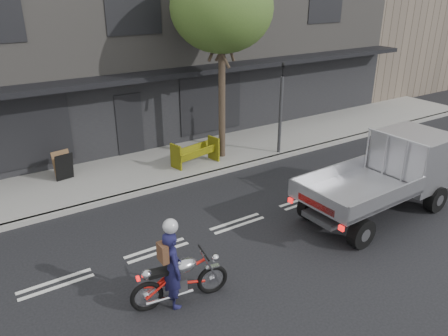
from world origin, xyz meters
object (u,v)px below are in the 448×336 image
(traffic_light_pole, at_px, (280,114))
(rider, at_px, (173,269))
(motorcycle, at_px, (180,279))
(street_tree, at_px, (222,9))
(sandwich_board, at_px, (64,167))
(flatbed_ute, at_px, (403,164))
(construction_barrier, at_px, (199,154))

(traffic_light_pole, distance_m, rider, 8.90)
(traffic_light_pole, relative_size, motorcycle, 1.70)
(motorcycle, height_order, rider, rider)
(street_tree, distance_m, traffic_light_pole, 4.23)
(street_tree, xyz_separation_m, sandwich_board, (-5.43, 0.91, -4.67))
(motorcycle, bearing_deg, traffic_light_pole, 47.28)
(rider, distance_m, sandwich_board, 7.07)
(street_tree, bearing_deg, motorcycle, -128.85)
(flatbed_ute, bearing_deg, sandwich_board, 137.39)
(street_tree, height_order, rider, street_tree)
(flatbed_ute, relative_size, construction_barrier, 3.00)
(street_tree, xyz_separation_m, flatbed_ute, (2.42, -5.83, -4.01))
(street_tree, distance_m, construction_barrier, 4.85)
(traffic_light_pole, distance_m, flatbed_ute, 5.01)
(street_tree, xyz_separation_m, motorcycle, (-4.95, -6.15, -4.73))
(motorcycle, bearing_deg, construction_barrier, 66.94)
(sandwich_board, bearing_deg, traffic_light_pole, -22.11)
(rider, xyz_separation_m, construction_barrier, (3.87, 5.73, -0.23))
(street_tree, bearing_deg, traffic_light_pole, -23.03)
(street_tree, bearing_deg, sandwich_board, 170.50)
(traffic_light_pole, relative_size, sandwich_board, 3.83)
(flatbed_ute, bearing_deg, construction_barrier, 122.03)
(traffic_light_pole, bearing_deg, flatbed_ute, -85.16)
(street_tree, xyz_separation_m, rider, (-5.10, -6.15, -4.44))
(construction_barrier, bearing_deg, street_tree, 18.92)
(flatbed_ute, bearing_deg, rider, -179.54)
(flatbed_ute, distance_m, construction_barrier, 6.56)
(construction_barrier, bearing_deg, sandwich_board, 162.44)
(traffic_light_pole, relative_size, rider, 2.09)
(street_tree, bearing_deg, construction_barrier, -161.08)
(street_tree, distance_m, rider, 9.14)
(traffic_light_pole, xyz_separation_m, rider, (-7.10, -5.30, -0.81))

